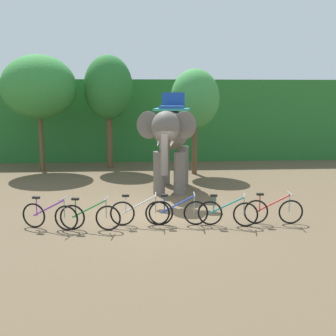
# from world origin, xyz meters

# --- Properties ---
(ground_plane) EXTENTS (80.00, 80.00, 0.00)m
(ground_plane) POSITION_xyz_m (0.00, 0.00, 0.00)
(ground_plane) COLOR brown
(foliage_hedge) EXTENTS (36.00, 6.00, 4.52)m
(foliage_hedge) POSITION_xyz_m (0.00, 13.90, 2.26)
(foliage_hedge) COLOR #28702D
(foliage_hedge) RESTS_ON ground
(tree_left) EXTENTS (3.55, 3.55, 5.58)m
(tree_left) POSITION_xyz_m (-5.20, 8.33, 4.04)
(tree_left) COLOR brown
(tree_left) RESTS_ON ground
(tree_center_right) EXTENTS (2.41, 2.41, 5.63)m
(tree_center_right) POSITION_xyz_m (-1.95, 8.90, 4.02)
(tree_center_right) COLOR brown
(tree_center_right) RESTS_ON ground
(tree_center) EXTENTS (2.25, 2.25, 4.87)m
(tree_center) POSITION_xyz_m (2.13, 7.02, 3.50)
(tree_center) COLOR brown
(tree_center) RESTS_ON ground
(elephant) EXTENTS (2.31, 4.24, 3.78)m
(elephant) POSITION_xyz_m (0.74, 3.41, 2.20)
(elephant) COLOR #665E56
(elephant) RESTS_ON ground
(bike_purple) EXTENTS (1.64, 0.69, 0.92)m
(bike_purple) POSITION_xyz_m (-2.97, -1.29, 0.39)
(bike_purple) COLOR black
(bike_purple) RESTS_ON ground
(bike_green) EXTENTS (1.70, 0.52, 0.92)m
(bike_green) POSITION_xyz_m (-1.85, -1.46, 0.39)
(bike_green) COLOR black
(bike_green) RESTS_ON ground
(bike_white) EXTENTS (1.71, 0.52, 0.92)m
(bike_white) POSITION_xyz_m (-0.48, -1.11, 0.39)
(bike_white) COLOR black
(bike_white) RESTS_ON ground
(bike_blue) EXTENTS (1.71, 0.52, 0.92)m
(bike_blue) POSITION_xyz_m (0.62, -1.14, 0.39)
(bike_blue) COLOR black
(bike_blue) RESTS_ON ground
(bike_teal) EXTENTS (1.68, 0.57, 0.92)m
(bike_teal) POSITION_xyz_m (2.00, -1.33, 0.39)
(bike_teal) COLOR black
(bike_teal) RESTS_ON ground
(bike_red) EXTENTS (1.71, 0.52, 0.92)m
(bike_red) POSITION_xyz_m (3.36, -1.21, 0.39)
(bike_red) COLOR black
(bike_red) RESTS_ON ground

